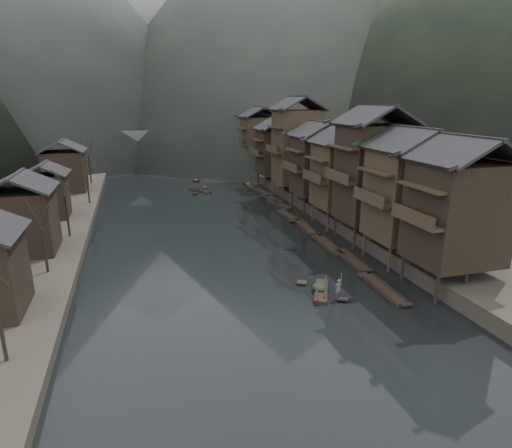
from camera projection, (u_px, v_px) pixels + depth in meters
name	position (u px, v px, depth m)	size (l,w,h in m)	color
water	(240.00, 275.00, 41.44)	(300.00, 300.00, 0.00)	black
right_bank	(359.00, 177.00, 87.32)	(40.00, 200.00, 1.80)	#2D2823
stilt_houses	(323.00, 152.00, 61.36)	(9.00, 67.60, 16.98)	black
left_houses	(40.00, 189.00, 52.96)	(8.10, 53.20, 8.73)	black
bare_trees	(68.00, 184.00, 51.95)	(3.74, 63.41, 7.48)	black
moored_sampans	(272.00, 202.00, 69.64)	(3.18, 74.04, 0.47)	black
midriver_boats	(197.00, 184.00, 84.16)	(3.69, 18.28, 0.45)	black
stone_bridge	(170.00, 145.00, 106.37)	(40.00, 6.00, 9.00)	#4C4C4F
hills	(156.00, 6.00, 182.71)	(320.00, 380.00, 118.38)	black
hero_sampan	(321.00, 291.00, 37.51)	(3.06, 5.00, 0.44)	black
cargo_heap	(319.00, 284.00, 37.52)	(1.13, 1.48, 0.68)	black
boatman	(338.00, 286.00, 35.93)	(0.61, 0.40, 1.68)	#504F52
bamboo_pole	(342.00, 257.00, 35.26)	(0.06, 0.06, 4.59)	#8C7A51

